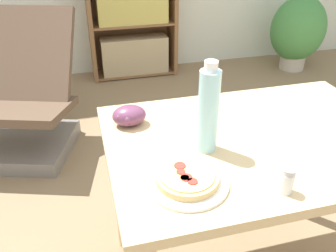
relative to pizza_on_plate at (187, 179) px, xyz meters
name	(u,v)px	position (x,y,z in m)	size (l,w,h in m)	color
dining_table	(253,164)	(0.31, 0.18, -0.13)	(1.03, 0.71, 0.73)	#D1B27F
pizza_on_plate	(187,179)	(0.00, 0.00, 0.00)	(0.24, 0.24, 0.04)	white
grape_bunch	(129,116)	(-0.10, 0.37, 0.02)	(0.12, 0.10, 0.07)	#6B3856
drink_bottle	(208,110)	(0.11, 0.15, 0.13)	(0.07, 0.07, 0.30)	#A3DBEA
salt_shaker	(287,181)	(0.25, -0.10, 0.02)	(0.04, 0.04, 0.08)	white
lounge_chair_near	(19,110)	(-0.67, 1.47, -0.45)	(0.86, 0.93, 0.88)	slate
bookshelf	(131,1)	(0.28, 2.59, -0.04)	(0.82, 0.30, 1.49)	brown
potted_plant_floor	(298,31)	(1.88, 2.32, -0.35)	(0.55, 0.47, 0.73)	#BCB2A3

